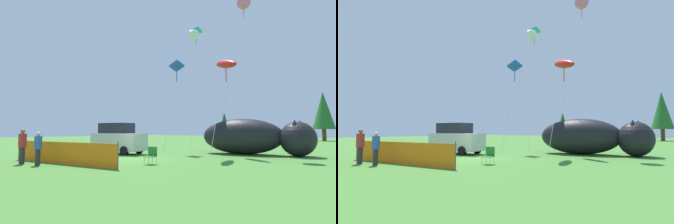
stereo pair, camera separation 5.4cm
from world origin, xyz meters
TOP-DOWN VIEW (x-y plane):
  - ground_plane at (0.00, 0.00)m, footprint 120.00×120.00m
  - parked_car at (-3.09, 1.32)m, footprint 4.49×2.47m
  - folding_chair at (3.18, -1.20)m, footprint 0.70×0.70m
  - inflatable_cat at (4.73, 7.49)m, footprint 7.93×4.15m
  - safety_fence at (-0.34, -4.33)m, footprint 7.55×1.74m
  - spectator_in_grey_shirt at (-1.88, -5.72)m, footprint 0.40×0.40m
  - spectator_in_black_shirt at (-0.74, -5.36)m, footprint 0.36×0.36m
  - kite_blue_box at (-0.64, 5.24)m, footprint 1.07×1.35m
  - kite_pink_octopus at (4.22, 7.46)m, footprint 3.38×1.05m
  - kite_teal_diamond at (-1.24, 8.75)m, footprint 1.06×1.08m
  - kite_white_ghost at (1.88, 4.30)m, footprint 2.31×3.74m
  - kite_red_lizard at (3.51, 5.92)m, footprint 2.66×3.24m
  - horizon_tree_east at (2.57, 39.14)m, footprint 3.46×3.46m
  - horizon_tree_west at (-14.02, 35.25)m, footprint 2.22×2.22m

SIDE VIEW (x-z plane):
  - ground_plane at x=0.00m, z-range 0.00..0.00m
  - folding_chair at x=3.18m, z-range 0.05..0.95m
  - safety_fence at x=-0.34m, z-range -0.06..1.20m
  - spectator_in_black_shirt at x=-0.74m, z-range 0.08..1.75m
  - spectator_in_grey_shirt at x=-1.88m, z-range 0.08..1.90m
  - parked_car at x=-3.09m, z-range -0.03..2.27m
  - inflatable_cat at x=4.73m, z-range -0.10..2.51m
  - horizon_tree_west at x=-14.02m, z-range 0.60..5.89m
  - horizon_tree_east at x=2.57m, z-range 0.94..9.20m
  - kite_red_lizard at x=3.51m, z-range 2.93..10.16m
  - kite_blue_box at x=-0.64m, z-range 3.18..10.58m
  - kite_white_ghost at x=1.88m, z-range 3.97..13.48m
  - kite_teal_diamond at x=-1.24m, z-range 5.16..16.45m
  - kite_pink_octopus at x=4.22m, z-range 5.47..17.53m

